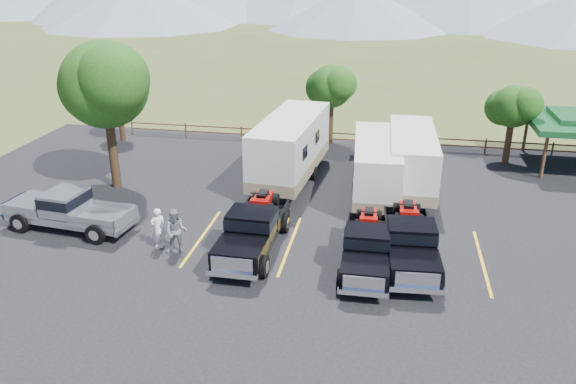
% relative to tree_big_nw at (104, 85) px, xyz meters
% --- Properties ---
extents(ground, '(320.00, 320.00, 0.00)m').
position_rel_tree_big_nw_xyz_m(ground, '(12.55, -9.03, -5.60)').
color(ground, '#3F5122').
rests_on(ground, ground).
extents(asphalt_lot, '(44.00, 34.00, 0.04)m').
position_rel_tree_big_nw_xyz_m(asphalt_lot, '(12.55, -6.03, -5.58)').
color(asphalt_lot, black).
rests_on(asphalt_lot, ground).
extents(stall_lines, '(12.12, 5.50, 0.01)m').
position_rel_tree_big_nw_xyz_m(stall_lines, '(12.55, -5.03, -5.55)').
color(stall_lines, yellow).
rests_on(stall_lines, asphalt_lot).
extents(tree_big_nw, '(5.54, 5.18, 7.84)m').
position_rel_tree_big_nw_xyz_m(tree_big_nw, '(0.00, 0.00, 0.00)').
color(tree_big_nw, black).
rests_on(tree_big_nw, ground).
extents(tree_ne_a, '(3.11, 2.92, 4.76)m').
position_rel_tree_big_nw_xyz_m(tree_ne_a, '(21.52, 7.99, -2.11)').
color(tree_ne_a, black).
rests_on(tree_ne_a, ground).
extents(tree_north, '(3.46, 3.24, 5.25)m').
position_rel_tree_big_nw_xyz_m(tree_north, '(10.52, 9.99, -1.76)').
color(tree_north, black).
rests_on(tree_north, ground).
extents(tree_nw_small, '(2.59, 2.43, 3.85)m').
position_rel_tree_big_nw_xyz_m(tree_nw_small, '(-3.48, 7.99, -2.81)').
color(tree_nw_small, black).
rests_on(tree_nw_small, ground).
extents(rail_fence, '(36.12, 0.12, 1.00)m').
position_rel_tree_big_nw_xyz_m(rail_fence, '(14.55, 9.47, -4.99)').
color(rail_fence, brown).
rests_on(rail_fence, ground).
extents(rig_left, '(2.30, 6.26, 2.08)m').
position_rel_tree_big_nw_xyz_m(rig_left, '(9.09, -5.67, -4.56)').
color(rig_left, black).
rests_on(rig_left, asphalt_lot).
extents(rig_center, '(2.08, 5.71, 1.90)m').
position_rel_tree_big_nw_xyz_m(rig_center, '(13.87, -6.21, -4.64)').
color(rig_center, black).
rests_on(rig_center, asphalt_lot).
extents(rig_right, '(2.47, 6.18, 2.02)m').
position_rel_tree_big_nw_xyz_m(rig_right, '(15.57, -5.54, -4.58)').
color(rig_right, black).
rests_on(rig_right, asphalt_lot).
extents(trailer_left, '(3.34, 10.26, 3.55)m').
position_rel_tree_big_nw_xyz_m(trailer_left, '(9.17, 2.68, -3.70)').
color(trailer_left, white).
rests_on(trailer_left, asphalt_lot).
extents(trailer_center, '(2.67, 8.73, 3.02)m').
position_rel_tree_big_nw_xyz_m(trailer_center, '(13.91, 1.13, -3.97)').
color(trailer_center, white).
rests_on(trailer_center, asphalt_lot).
extents(trailer_right, '(2.51, 9.01, 3.13)m').
position_rel_tree_big_nw_xyz_m(trailer_right, '(15.70, 2.42, -3.92)').
color(trailer_right, white).
rests_on(trailer_right, asphalt_lot).
extents(pickup_silver, '(6.30, 2.66, 1.84)m').
position_rel_tree_big_nw_xyz_m(pickup_silver, '(0.43, -5.31, -4.60)').
color(pickup_silver, gray).
rests_on(pickup_silver, asphalt_lot).
extents(person_a, '(0.78, 0.76, 1.81)m').
position_rel_tree_big_nw_xyz_m(person_a, '(5.07, -6.24, -4.65)').
color(person_a, white).
rests_on(person_a, asphalt_lot).
extents(person_b, '(1.07, 0.89, 1.97)m').
position_rel_tree_big_nw_xyz_m(person_b, '(6.00, -6.58, -4.57)').
color(person_b, gray).
rests_on(person_b, asphalt_lot).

